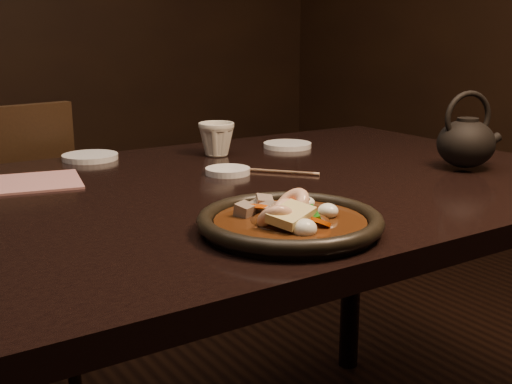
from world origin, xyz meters
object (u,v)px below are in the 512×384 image
plate (290,223)px  tea_cup (216,138)px  teapot (466,141)px  table (200,230)px

plate → tea_cup: size_ratio=3.25×
plate → teapot: teapot is taller
table → tea_cup: 0.35m
teapot → table: bearing=178.9°
teapot → tea_cup: bearing=144.9°
tea_cup → plate: bearing=-109.6°
table → tea_cup: tea_cup is taller
table → teapot: size_ratio=9.91×
plate → teapot: 0.59m
plate → teapot: size_ratio=1.69×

